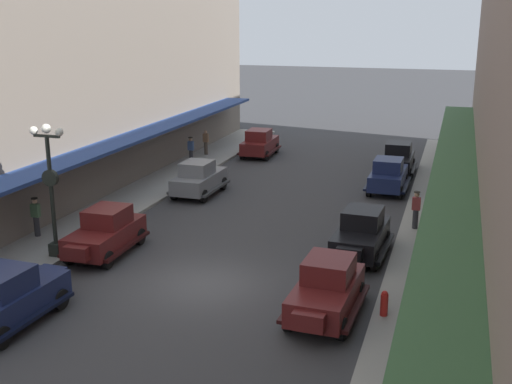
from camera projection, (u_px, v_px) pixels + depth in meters
name	position (u px, v px, depth m)	size (l,w,h in m)	color
ground_plane	(205.00, 284.00, 22.63)	(200.00, 200.00, 0.00)	#38383A
sidewalk_left	(25.00, 259.00, 24.79)	(3.00, 60.00, 0.15)	#99968E
sidewalk_right	(423.00, 310.00, 20.42)	(3.00, 60.00, 0.15)	#99968E
parked_car_0	(361.00, 232.00, 25.12)	(2.29, 4.31, 1.84)	black
parked_car_1	(388.00, 174.00, 34.34)	(2.18, 4.28, 1.84)	#19234C
parked_car_2	(106.00, 231.00, 25.29)	(2.23, 4.29, 1.84)	#591919
parked_car_3	(327.00, 287.00, 20.03)	(2.27, 4.31, 1.84)	#591919
parked_car_4	(398.00, 158.00, 38.29)	(2.15, 4.26, 1.84)	black
parked_car_5	(260.00, 142.00, 43.03)	(2.24, 4.29, 1.84)	#591919
parked_car_6	(199.00, 177.00, 33.69)	(2.19, 4.28, 1.84)	slate
parked_car_7	(8.00, 296.00, 19.44)	(2.28, 4.31, 1.84)	#19234C
lamp_post_with_clock	(51.00, 185.00, 24.19)	(1.42, 0.44, 5.16)	black
fire_hydrant	(384.00, 303.00, 19.82)	(0.24, 0.24, 0.82)	#B21E19
pedestrian_0	(441.00, 276.00, 20.76)	(0.36, 0.28, 1.67)	slate
pedestrian_1	(206.00, 142.00, 42.89)	(0.36, 0.24, 1.64)	#4C4238
pedestrian_2	(458.00, 166.00, 36.05)	(0.36, 0.28, 1.67)	slate
pedestrian_3	(416.00, 209.00, 27.86)	(0.36, 0.28, 1.67)	#2D2D33
pedestrian_4	(36.00, 216.00, 26.90)	(0.36, 0.28, 1.67)	#2D2D33
pedestrian_5	(191.00, 150.00, 40.27)	(0.36, 0.28, 1.67)	#2D2D33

